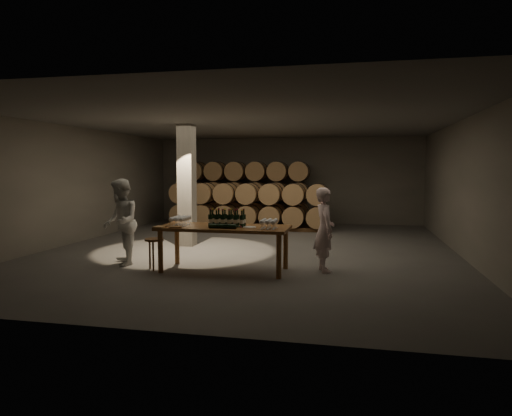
% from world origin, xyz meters
% --- Properties ---
extents(room, '(12.00, 12.00, 12.00)m').
position_xyz_m(room, '(-1.80, 0.20, 1.60)').
color(room, '#53504E').
rests_on(room, ground).
extents(tasting_table, '(2.60, 1.10, 0.90)m').
position_xyz_m(tasting_table, '(0.00, -2.50, 0.80)').
color(tasting_table, brown).
rests_on(tasting_table, ground).
extents(barrel_stack_back, '(4.70, 0.95, 2.31)m').
position_xyz_m(barrel_stack_back, '(-1.35, 5.20, 1.20)').
color(barrel_stack_back, brown).
rests_on(barrel_stack_back, ground).
extents(barrel_stack_front, '(5.48, 0.95, 1.57)m').
position_xyz_m(barrel_stack_front, '(-0.96, 3.80, 0.83)').
color(barrel_stack_front, brown).
rests_on(barrel_stack_front, ground).
extents(bottle_cluster, '(0.74, 0.24, 0.35)m').
position_xyz_m(bottle_cluster, '(0.06, -2.48, 1.02)').
color(bottle_cluster, black).
rests_on(bottle_cluster, tasting_table).
extents(lying_bottles, '(0.64, 0.09, 0.09)m').
position_xyz_m(lying_bottles, '(0.08, -2.83, 0.94)').
color(lying_bottles, black).
rests_on(lying_bottles, tasting_table).
extents(glass_cluster_left, '(0.31, 0.53, 0.19)m').
position_xyz_m(glass_cluster_left, '(-0.91, -2.55, 1.04)').
color(glass_cluster_left, silver).
rests_on(glass_cluster_left, tasting_table).
extents(glass_cluster_right, '(0.31, 0.42, 0.18)m').
position_xyz_m(glass_cluster_right, '(0.94, -2.64, 1.03)').
color(glass_cluster_right, silver).
rests_on(glass_cluster_right, tasting_table).
extents(plate, '(0.25, 0.25, 0.01)m').
position_xyz_m(plate, '(0.54, -2.60, 0.91)').
color(plate, silver).
rests_on(plate, tasting_table).
extents(notebook_near, '(0.26, 0.23, 0.03)m').
position_xyz_m(notebook_near, '(-0.86, -2.91, 0.92)').
color(notebook_near, olive).
rests_on(notebook_near, tasting_table).
extents(notebook_corner, '(0.21, 0.26, 0.02)m').
position_xyz_m(notebook_corner, '(-1.18, -2.94, 0.91)').
color(notebook_corner, olive).
rests_on(notebook_corner, tasting_table).
extents(pen, '(0.12, 0.05, 0.01)m').
position_xyz_m(pen, '(-0.75, -2.95, 0.91)').
color(pen, black).
rests_on(pen, tasting_table).
extents(stool, '(0.38, 0.38, 0.64)m').
position_xyz_m(stool, '(-1.41, -2.71, 0.52)').
color(stool, brown).
rests_on(stool, ground).
extents(person_man, '(0.58, 0.71, 1.68)m').
position_xyz_m(person_man, '(1.97, -2.13, 0.84)').
color(person_man, white).
rests_on(person_man, ground).
extents(person_woman, '(1.05, 1.12, 1.84)m').
position_xyz_m(person_woman, '(-2.30, -2.42, 0.92)').
color(person_woman, white).
rests_on(person_woman, ground).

